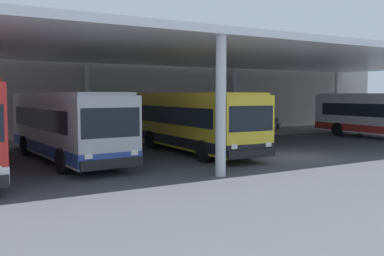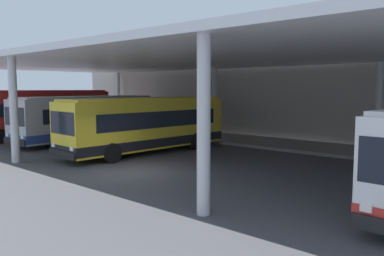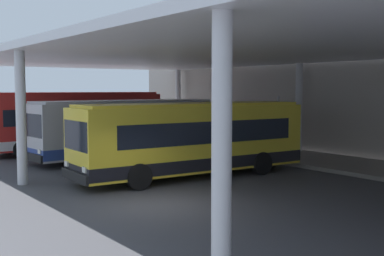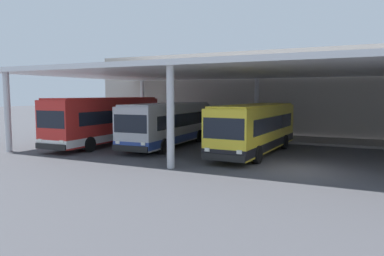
{
  "view_description": "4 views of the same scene",
  "coord_description": "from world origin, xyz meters",
  "px_view_note": "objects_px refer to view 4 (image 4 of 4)",
  "views": [
    {
      "loc": [
        -15.5,
        -16.05,
        3.07
      ],
      "look_at": [
        -3.62,
        3.87,
        1.31
      ],
      "focal_mm": 41.04,
      "sensor_mm": 36.0,
      "label": 1
    },
    {
      "loc": [
        13.47,
        -11.18,
        3.72
      ],
      "look_at": [
        -0.77,
        4.75,
        1.56
      ],
      "focal_mm": 36.91,
      "sensor_mm": 36.0,
      "label": 2
    },
    {
      "loc": [
        13.57,
        -8.63,
        3.76
      ],
      "look_at": [
        -2.96,
        3.47,
        2.16
      ],
      "focal_mm": 46.76,
      "sensor_mm": 36.0,
      "label": 3
    },
    {
      "loc": [
        2.85,
        -18.6,
        3.81
      ],
      "look_at": [
        -8.04,
        3.9,
        1.48
      ],
      "focal_mm": 33.74,
      "sensor_mm": 36.0,
      "label": 4
    }
  ],
  "objects_px": {
    "bus_second_bay": "(169,124)",
    "bus_middle_bay": "(255,128)",
    "bus_nearest_bay": "(107,120)",
    "banner_sign": "(258,116)"
  },
  "relations": [
    {
      "from": "banner_sign",
      "to": "bus_middle_bay",
      "type": "bearing_deg",
      "value": -75.6
    },
    {
      "from": "bus_nearest_bay",
      "to": "bus_middle_bay",
      "type": "bearing_deg",
      "value": 3.19
    },
    {
      "from": "bus_second_bay",
      "to": "bus_middle_bay",
      "type": "height_order",
      "value": "same"
    },
    {
      "from": "bus_nearest_bay",
      "to": "bus_second_bay",
      "type": "bearing_deg",
      "value": 12.52
    },
    {
      "from": "bus_nearest_bay",
      "to": "banner_sign",
      "type": "bearing_deg",
      "value": 38.49
    },
    {
      "from": "bus_middle_bay",
      "to": "bus_nearest_bay",
      "type": "bearing_deg",
      "value": -176.81
    },
    {
      "from": "bus_middle_bay",
      "to": "bus_second_bay",
      "type": "bearing_deg",
      "value": 176.2
    },
    {
      "from": "bus_nearest_bay",
      "to": "bus_middle_bay",
      "type": "xyz_separation_m",
      "value": [
        11.45,
        0.64,
        -0.19
      ]
    },
    {
      "from": "bus_second_bay",
      "to": "bus_middle_bay",
      "type": "xyz_separation_m",
      "value": [
        6.6,
        -0.44,
        0.0
      ]
    },
    {
      "from": "bus_nearest_bay",
      "to": "bus_second_bay",
      "type": "xyz_separation_m",
      "value": [
        4.85,
        1.08,
        -0.19
      ]
    }
  ]
}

